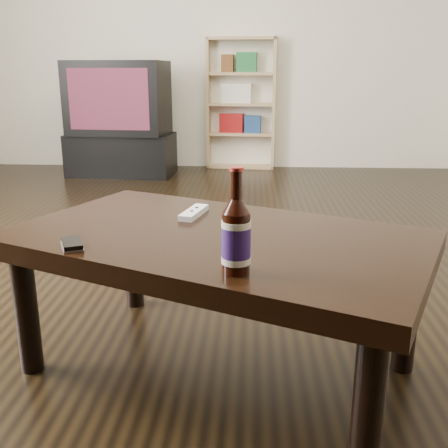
# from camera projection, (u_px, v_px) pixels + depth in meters

# --- Properties ---
(floor) EXTENTS (5.00, 6.00, 0.01)m
(floor) POSITION_uv_depth(u_px,v_px,m) (177.00, 272.00, 2.62)
(floor) COLOR black
(floor) RESTS_ON ground
(wall_back) EXTENTS (5.00, 0.02, 2.70)m
(wall_back) POSITION_uv_depth(u_px,v_px,m) (217.00, 30.00, 5.12)
(wall_back) COLOR silver
(wall_back) RESTS_ON ground
(tv_stand) EXTENTS (1.01, 0.56, 0.39)m
(tv_stand) POSITION_uv_depth(u_px,v_px,m) (122.00, 154.00, 5.00)
(tv_stand) COLOR black
(tv_stand) RESTS_ON floor
(tv) EXTENTS (0.92, 0.62, 0.66)m
(tv) POSITION_uv_depth(u_px,v_px,m) (118.00, 98.00, 4.85)
(tv) COLOR black
(tv) RESTS_ON tv_stand
(bookshelf) EXTENTS (0.71, 0.37, 1.28)m
(bookshelf) POSITION_uv_depth(u_px,v_px,m) (241.00, 101.00, 5.32)
(bookshelf) COLOR tan
(bookshelf) RESTS_ON floor
(coffee_table) EXTENTS (1.46, 1.20, 0.48)m
(coffee_table) POSITION_uv_depth(u_px,v_px,m) (217.00, 253.00, 1.64)
(coffee_table) COLOR black
(coffee_table) RESTS_ON floor
(beer_bottle) EXTENTS (0.07, 0.07, 0.27)m
(beer_bottle) POSITION_uv_depth(u_px,v_px,m) (236.00, 237.00, 1.29)
(beer_bottle) COLOR black
(beer_bottle) RESTS_ON coffee_table
(phone) EXTENTS (0.10, 0.12, 0.02)m
(phone) POSITION_uv_depth(u_px,v_px,m) (72.00, 244.00, 1.50)
(phone) COLOR #AEAEB1
(phone) RESTS_ON coffee_table
(remote) EXTENTS (0.09, 0.19, 0.02)m
(remote) POSITION_uv_depth(u_px,v_px,m) (194.00, 213.00, 1.83)
(remote) COLOR silver
(remote) RESTS_ON coffee_table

